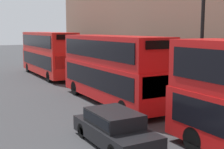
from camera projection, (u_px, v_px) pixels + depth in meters
name	position (u px, v px, depth m)	size (l,w,h in m)	color
bus_second_in_queue	(112.00, 66.00, 19.69)	(2.59, 10.04, 4.29)	red
bus_third_in_queue	(48.00, 52.00, 31.30)	(2.59, 10.80, 4.41)	red
car_hatchback	(115.00, 127.00, 12.72)	(1.88, 4.40, 1.39)	black
street_lamp	(202.00, 33.00, 15.52)	(0.44, 0.44, 7.41)	black
pedestrian	(147.00, 87.00, 21.44)	(0.36, 0.36, 1.68)	#334C6B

